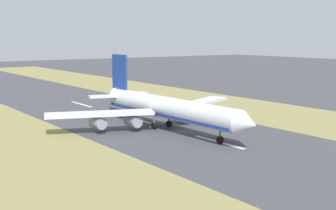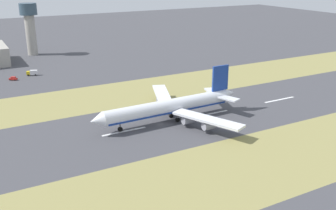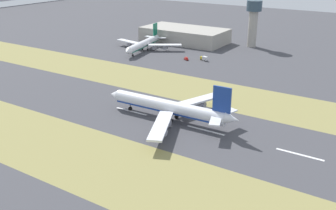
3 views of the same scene
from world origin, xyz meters
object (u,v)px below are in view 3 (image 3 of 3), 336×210
at_px(airplane_main_jet, 172,108).
at_px(service_truck, 204,58).
at_px(airplane_parked_apron, 144,44).
at_px(terminal_building, 184,35).
at_px(apron_car, 186,59).
at_px(control_tower, 253,19).

height_order(airplane_main_jet, service_truck, airplane_main_jet).
relative_size(airplane_parked_apron, service_truck, 9.16).
relative_size(terminal_building, apron_car, 15.31).
relative_size(terminal_building, airplane_parked_apron, 1.21).
relative_size(terminal_building, control_tower, 1.94).
distance_m(terminal_building, apron_car, 60.28).
bearing_deg(apron_car, terminal_building, 31.62).
height_order(control_tower, service_truck, control_tower).
bearing_deg(terminal_building, control_tower, -75.79).
xyz_separation_m(airplane_parked_apron, service_truck, (-2.34, -53.41, -3.60)).
xyz_separation_m(terminal_building, control_tower, (13.81, -54.55, 16.52)).
height_order(airplane_main_jet, apron_car, airplane_main_jet).
bearing_deg(apron_car, service_truck, -64.53).
bearing_deg(control_tower, terminal_building, 104.21).
height_order(terminal_building, airplane_parked_apron, airplane_parked_apron).
xyz_separation_m(terminal_building, service_truck, (-45.70, -42.95, -4.23)).
xyz_separation_m(terminal_building, apron_car, (-51.16, -31.50, -4.90)).
distance_m(service_truck, apron_car, 12.70).
bearing_deg(terminal_building, apron_car, -148.38).
bearing_deg(service_truck, control_tower, -11.02).
distance_m(airplane_main_jet, apron_car, 107.44).
bearing_deg(terminal_building, airplane_parked_apron, 166.44).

